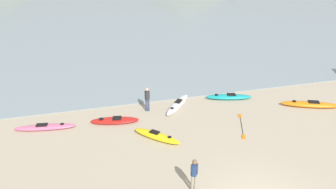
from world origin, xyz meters
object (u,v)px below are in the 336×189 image
at_px(kayak_on_sand_5, 157,136).
at_px(kayak_on_sand_2, 178,104).
at_px(person_near_foreground, 194,173).
at_px(kayak_on_sand_0, 115,120).
at_px(kayak_on_sand_1, 310,104).
at_px(kayak_on_sand_3, 45,127).
at_px(person_near_waterline, 147,98).
at_px(loose_paddle, 242,126).
at_px(kayak_on_sand_4, 229,97).

bearing_deg(kayak_on_sand_5, kayak_on_sand_2, 57.55).
bearing_deg(person_near_foreground, kayak_on_sand_2, 78.39).
bearing_deg(kayak_on_sand_0, kayak_on_sand_1, -5.60).
bearing_deg(kayak_on_sand_3, kayak_on_sand_2, 5.63).
bearing_deg(kayak_on_sand_0, kayak_on_sand_5, -50.34).
relative_size(kayak_on_sand_1, person_near_waterline, 2.34).
relative_size(kayak_on_sand_5, person_near_waterline, 1.55).
bearing_deg(loose_paddle, person_near_waterline, 146.05).
height_order(kayak_on_sand_0, person_near_foreground, person_near_foreground).
relative_size(kayak_on_sand_2, kayak_on_sand_4, 0.92).
relative_size(kayak_on_sand_0, kayak_on_sand_1, 0.79).
relative_size(kayak_on_sand_5, loose_paddle, 0.89).
bearing_deg(kayak_on_sand_3, person_near_foreground, -47.22).
height_order(kayak_on_sand_0, kayak_on_sand_5, kayak_on_sand_5).
bearing_deg(person_near_waterline, kayak_on_sand_1, -11.97).
height_order(kayak_on_sand_3, person_near_foreground, person_near_foreground).
bearing_deg(kayak_on_sand_0, kayak_on_sand_3, 176.45).
bearing_deg(kayak_on_sand_0, kayak_on_sand_4, 8.86).
bearing_deg(loose_paddle, kayak_on_sand_1, 11.59).
xyz_separation_m(person_near_waterline, loose_paddle, (4.68, -3.15, -0.85)).
xyz_separation_m(kayak_on_sand_0, kayak_on_sand_2, (4.00, 1.00, 0.01)).
xyz_separation_m(kayak_on_sand_5, person_near_foreground, (0.56, -4.18, 0.69)).
bearing_deg(kayak_on_sand_2, kayak_on_sand_4, 2.91).
relative_size(kayak_on_sand_3, loose_paddle, 1.26).
distance_m(kayak_on_sand_4, kayak_on_sand_5, 6.62).
xyz_separation_m(kayak_on_sand_0, loose_paddle, (6.76, -2.23, -0.11)).
bearing_deg(kayak_on_sand_0, loose_paddle, -18.26).
height_order(person_near_waterline, loose_paddle, person_near_waterline).
bearing_deg(person_near_waterline, kayak_on_sand_2, 2.27).
bearing_deg(kayak_on_sand_4, person_near_waterline, -177.31).
bearing_deg(person_near_foreground, kayak_on_sand_3, 132.78).
height_order(kayak_on_sand_2, kayak_on_sand_4, kayak_on_sand_4).
distance_m(kayak_on_sand_0, kayak_on_sand_1, 11.99).
distance_m(person_near_foreground, person_near_waterline, 7.41).
xyz_separation_m(kayak_on_sand_2, person_near_waterline, (-1.92, -0.08, 0.73)).
distance_m(kayak_on_sand_1, kayak_on_sand_2, 8.22).
relative_size(kayak_on_sand_0, kayak_on_sand_2, 1.01).
height_order(kayak_on_sand_5, person_near_waterline, person_near_waterline).
xyz_separation_m(kayak_on_sand_0, kayak_on_sand_4, (7.54, 1.18, 0.02)).
bearing_deg(person_near_foreground, person_near_waterline, 92.98).
bearing_deg(kayak_on_sand_0, person_near_waterline, 23.82).
relative_size(kayak_on_sand_2, person_near_waterline, 1.84).
bearing_deg(kayak_on_sand_3, loose_paddle, -13.20).
relative_size(kayak_on_sand_2, kayak_on_sand_3, 0.83).
relative_size(kayak_on_sand_4, kayak_on_sand_5, 1.29).
relative_size(kayak_on_sand_2, kayak_on_sand_5, 1.18).
height_order(person_near_foreground, loose_paddle, person_near_foreground).
height_order(kayak_on_sand_4, person_near_waterline, person_near_waterline).
relative_size(kayak_on_sand_1, loose_paddle, 1.34).
distance_m(kayak_on_sand_4, person_near_waterline, 5.51).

